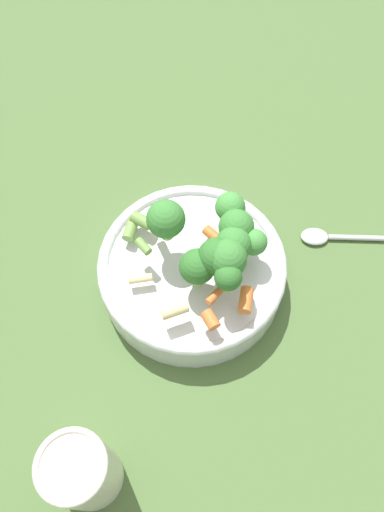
# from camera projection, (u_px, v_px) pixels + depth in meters

# --- Properties ---
(ground_plane) EXTENTS (3.00, 3.00, 0.00)m
(ground_plane) POSITION_uv_depth(u_px,v_px,m) (192.00, 280.00, 0.63)
(ground_plane) COLOR #4C6B38
(bowl) EXTENTS (0.22, 0.22, 0.05)m
(bowl) POSITION_uv_depth(u_px,v_px,m) (192.00, 270.00, 0.60)
(bowl) COLOR silver
(bowl) RESTS_ON ground_plane
(pasta_salad) EXTENTS (0.17, 0.16, 0.08)m
(pasta_salad) POSITION_uv_depth(u_px,v_px,m) (214.00, 244.00, 0.55)
(pasta_salad) COLOR #8CB766
(pasta_salad) RESTS_ON bowl
(cup) EXTENTS (0.06, 0.06, 0.11)m
(cup) POSITION_uv_depth(u_px,v_px,m) (82.00, 472.00, 0.47)
(cup) COLOR silver
(cup) RESTS_ON ground_plane
(spoon) EXTENTS (0.09, 0.16, 0.01)m
(spoon) POSITION_uv_depth(u_px,v_px,m) (342.00, 237.00, 0.65)
(spoon) COLOR silver
(spoon) RESTS_ON ground_plane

